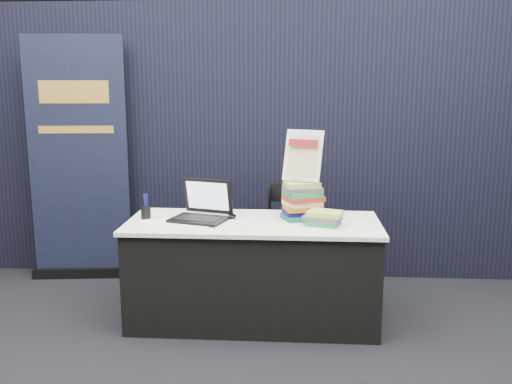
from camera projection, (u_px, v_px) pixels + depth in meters
The scene contains 15 objects.
floor at pixel (247, 355), 3.67m from camera, with size 8.00×8.00×0.00m, color black.
wall_back at pixel (273, 79), 7.25m from camera, with size 8.00×0.02×3.50m, color #BBB9B1.
drape_partition at pixel (262, 142), 5.01m from camera, with size 6.00×0.08×2.40m, color black.
display_table at pixel (253, 271), 4.14m from camera, with size 1.80×0.75×0.75m.
laptop at pixel (199, 210), 4.11m from camera, with size 0.44×0.40×0.29m.
mouse at pixel (232, 216), 4.15m from camera, with size 0.06×0.10×0.03m, color black.
brochure_left at pixel (160, 222), 4.03m from camera, with size 0.26×0.19×0.00m, color white.
brochure_mid at pixel (188, 225), 3.94m from camera, with size 0.32×0.22×0.00m, color white.
brochure_right at pixel (169, 220), 4.08m from camera, with size 0.26×0.19×0.00m, color silver.
pen_cup at pixel (146, 212), 4.13m from camera, with size 0.07×0.07×0.09m, color black.
book_stack_tall at pixel (302, 200), 4.11m from camera, with size 0.30×0.27×0.27m.
book_stack_short at pixel (324, 218), 3.94m from camera, with size 0.28×0.25×0.10m.
info_sign at pixel (303, 156), 4.08m from camera, with size 0.30×0.20×0.38m.
pullup_banner at pixel (79, 174), 4.95m from camera, with size 0.90×0.20×2.12m.
stacking_chair at pixel (292, 236), 4.63m from camera, with size 0.49×0.50×0.89m.
Camera 1 is at (0.29, -3.39, 1.74)m, focal length 40.00 mm.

